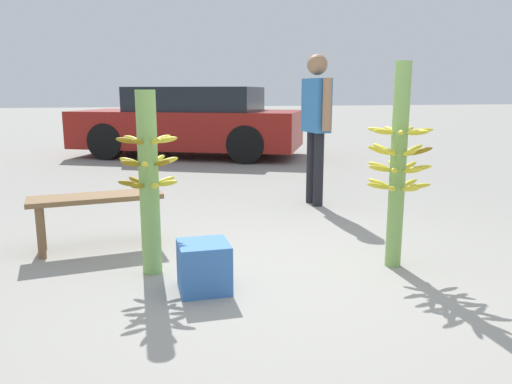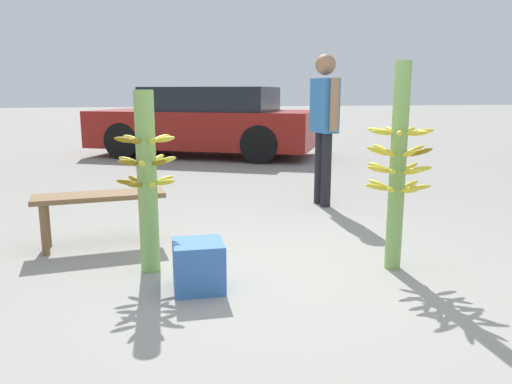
{
  "view_description": "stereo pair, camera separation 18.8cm",
  "coord_description": "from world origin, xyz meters",
  "px_view_note": "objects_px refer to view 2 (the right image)",
  "views": [
    {
      "loc": [
        -1.03,
        -3.14,
        1.28
      ],
      "look_at": [
        -0.07,
        0.59,
        0.5
      ],
      "focal_mm": 35.0,
      "sensor_mm": 36.0,
      "label": 1
    },
    {
      "loc": [
        -0.85,
        -3.18,
        1.28
      ],
      "look_at": [
        -0.07,
        0.59,
        0.5
      ],
      "focal_mm": 35.0,
      "sensor_mm": 36.0,
      "label": 2
    }
  ],
  "objects_px": {
    "market_bench": "(100,204)",
    "produce_crate": "(199,266)",
    "vendor_person": "(324,116)",
    "banana_stalk_center": "(398,166)",
    "parked_car": "(206,122)",
    "banana_stalk_left": "(147,180)"
  },
  "relations": [
    {
      "from": "vendor_person",
      "to": "parked_car",
      "type": "relative_size",
      "value": 0.35
    },
    {
      "from": "banana_stalk_center",
      "to": "produce_crate",
      "type": "height_order",
      "value": "banana_stalk_center"
    },
    {
      "from": "banana_stalk_left",
      "to": "vendor_person",
      "type": "height_order",
      "value": "vendor_person"
    },
    {
      "from": "market_bench",
      "to": "produce_crate",
      "type": "relative_size",
      "value": 3.37
    },
    {
      "from": "parked_car",
      "to": "produce_crate",
      "type": "height_order",
      "value": "parked_car"
    },
    {
      "from": "banana_stalk_left",
      "to": "parked_car",
      "type": "distance_m",
      "value": 6.63
    },
    {
      "from": "market_bench",
      "to": "vendor_person",
      "type": "bearing_deg",
      "value": 17.91
    },
    {
      "from": "vendor_person",
      "to": "produce_crate",
      "type": "distance_m",
      "value": 2.87
    },
    {
      "from": "parked_car",
      "to": "produce_crate",
      "type": "xyz_separation_m",
      "value": [
        -0.8,
        -6.96,
        -0.51
      ]
    },
    {
      "from": "banana_stalk_center",
      "to": "parked_car",
      "type": "relative_size",
      "value": 0.31
    },
    {
      "from": "banana_stalk_left",
      "to": "parked_car",
      "type": "bearing_deg",
      "value": 80.39
    },
    {
      "from": "parked_car",
      "to": "banana_stalk_left",
      "type": "bearing_deg",
      "value": -163.68
    },
    {
      "from": "banana_stalk_center",
      "to": "banana_stalk_left",
      "type": "bearing_deg",
      "value": 170.1
    },
    {
      "from": "banana_stalk_center",
      "to": "produce_crate",
      "type": "relative_size",
      "value": 4.61
    },
    {
      "from": "banana_stalk_center",
      "to": "produce_crate",
      "type": "distance_m",
      "value": 1.56
    },
    {
      "from": "vendor_person",
      "to": "parked_car",
      "type": "height_order",
      "value": "vendor_person"
    },
    {
      "from": "market_bench",
      "to": "produce_crate",
      "type": "height_order",
      "value": "market_bench"
    },
    {
      "from": "banana_stalk_center",
      "to": "market_bench",
      "type": "relative_size",
      "value": 1.37
    },
    {
      "from": "vendor_person",
      "to": "banana_stalk_center",
      "type": "bearing_deg",
      "value": 169.9
    },
    {
      "from": "vendor_person",
      "to": "produce_crate",
      "type": "xyz_separation_m",
      "value": [
        -1.62,
        -2.21,
        -0.85
      ]
    },
    {
      "from": "banana_stalk_center",
      "to": "parked_car",
      "type": "xyz_separation_m",
      "value": [
        -0.64,
        6.84,
        -0.09
      ]
    },
    {
      "from": "banana_stalk_center",
      "to": "market_bench",
      "type": "xyz_separation_m",
      "value": [
        -2.15,
        1.0,
        -0.4
      ]
    }
  ]
}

